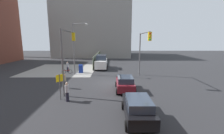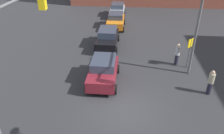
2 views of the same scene
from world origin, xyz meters
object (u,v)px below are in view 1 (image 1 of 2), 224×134
Objects in this scene: pedestrian_crossing at (65,81)px; bicycle_leaning_on_fence at (67,72)px; smokestack at (18,31)px; traffic_signal_nw_corner at (67,48)px; traffic_signal_se_corner at (143,46)px; street_lamp_corner at (76,45)px; van_white_delivery at (101,62)px; coupe_black at (138,108)px; pedestrian_walking_north at (68,67)px; pedestrian_waiting at (67,92)px; mailbox_blue at (81,68)px; coupe_maroon at (125,83)px.

pedestrian_crossing reaches higher than bicycle_leaning_on_fence.
smokestack is 2.60× the size of traffic_signal_nw_corner.
traffic_signal_se_corner is 10.37m from street_lamp_corner.
van_white_delivery is at bearing 38.55° from traffic_signal_se_corner.
smokestack reaches higher than coupe_black.
smokestack is 33.88m from pedestrian_walking_north.
traffic_signal_se_corner is 3.66× the size of pedestrian_waiting.
smokestack is at bearing 38.80° from coupe_black.
coupe_black is 18.27m from pedestrian_walking_north.
traffic_signal_se_corner is 11.04m from mailbox_blue.
bicycle_leaning_on_fence is (3.45, 11.70, -4.32)m from traffic_signal_se_corner.
mailbox_blue is 0.37× the size of coupe_maroon.
pedestrian_walking_north is (8.80, 2.20, 0.06)m from pedestrian_crossing.
street_lamp_corner is at bearing -164.36° from pedestrian_waiting.
bicycle_leaning_on_fence is at bearing -141.80° from pedestrian_crossing.
coupe_maroon is (-33.78, -31.62, -7.62)m from smokestack.
traffic_signal_se_corner reaches higher than pedestrian_crossing.
traffic_signal_nw_corner is at bearing 117.86° from traffic_signal_se_corner.
smokestack is 2.12× the size of street_lamp_corner.
bicycle_leaning_on_fence is (-1.20, -0.20, -0.59)m from pedestrian_walking_north.
street_lamp_corner is at bearing 73.63° from traffic_signal_se_corner.
pedestrian_crossing is (-12.06, 3.40, -0.40)m from van_white_delivery.
smokestack is 41.88m from pedestrian_crossing.
mailbox_blue is 2.32m from bicycle_leaning_on_fence.
mailbox_blue is at bearing 54.62° from pedestrian_walking_north.
van_white_delivery is at bearing -50.45° from bicycle_leaning_on_fence.
pedestrian_walking_north is (12.60, 3.60, 0.01)m from pedestrian_waiting.
smokestack is 45.71m from pedestrian_waiting.
smokestack reaches higher than traffic_signal_se_corner.
smokestack is 4.38× the size of coupe_maroon.
traffic_signal_se_corner reaches higher than van_white_delivery.
traffic_signal_se_corner is at bearing -62.14° from traffic_signal_nw_corner.
smokestack is 10.02× the size of pedestrian_crossing.
coupe_maroon is at bearing -165.22° from van_white_delivery.
street_lamp_corner is at bearing -106.79° from bicycle_leaning_on_fence.
traffic_signal_se_corner reaches higher than pedestrian_waiting.
traffic_signal_nw_corner reaches higher than pedestrian_crossing.
bicycle_leaning_on_fence is (11.40, 3.40, -0.58)m from pedestrian_waiting.
traffic_signal_nw_corner is 9.63m from bicycle_leaning_on_fence.
pedestrian_waiting is at bearing 133.77° from traffic_signal_se_corner.
coupe_maroon reaches higher than mailbox_blue.
street_lamp_corner is 4.51× the size of pedestrian_waiting.
traffic_signal_se_corner reaches higher than pedestrian_walking_north.
pedestrian_crossing is at bearing -7.30° from pedestrian_walking_north.
coupe_maroon is 13.24m from pedestrian_walking_north.
van_white_delivery is 3.09× the size of bicycle_leaning_on_fence.
pedestrian_waiting reaches higher than mailbox_blue.
pedestrian_waiting is 11.91m from bicycle_leaning_on_fence.
traffic_signal_nw_corner reaches higher than pedestrian_walking_north.
traffic_signal_se_corner is 3.71× the size of bicycle_leaning_on_fence.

